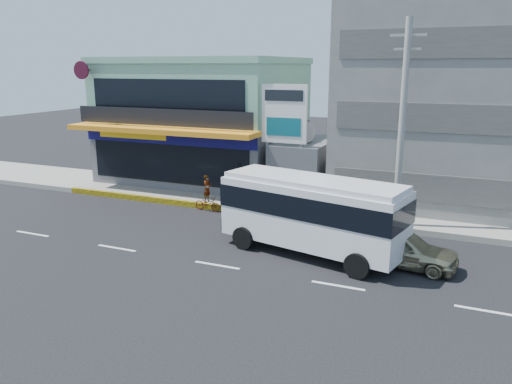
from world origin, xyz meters
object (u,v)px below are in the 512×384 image
shop_building (206,123)px  motorcycle_rider (207,199)px  concrete_building (495,82)px  satellite_dish (302,141)px  utility_pole_near (402,126)px  sedan (402,248)px  billboard (284,121)px  minibus (312,209)px

shop_building → motorcycle_rider: bearing=-61.4°
concrete_building → satellite_dish: size_ratio=10.67×
satellite_dish → utility_pole_near: size_ratio=0.15×
utility_pole_near → sedan: 6.36m
satellite_dish → billboard: billboard is taller
satellite_dish → billboard: (-0.50, -1.80, 1.35)m
billboard → sedan: 10.56m
satellite_dish → minibus: size_ratio=0.18×
shop_building → sedan: shop_building is taller
billboard → sedan: billboard is taller
shop_building → billboard: size_ratio=1.80×
concrete_building → sedan: bearing=-104.5°
shop_building → satellite_dish: shop_building is taller
sedan → motorcycle_rider: (-10.97, 3.91, -0.08)m
satellite_dish → utility_pole_near: bearing=-31.0°
shop_building → utility_pole_near: bearing=-25.1°
concrete_building → billboard: (-10.50, -5.80, -2.07)m
minibus → sedan: minibus is taller
concrete_building → minibus: concrete_building is taller
concrete_building → motorcycle_rider: size_ratio=7.90×
shop_building → motorcycle_rider: (3.90, -7.15, -3.33)m
concrete_building → motorcycle_rider: 17.50m
utility_pole_near → minibus: 6.32m
satellite_dish → billboard: bearing=-105.5°
sedan → motorcycle_rider: bearing=77.3°
utility_pole_near → motorcycle_rider: 11.07m
billboard → shop_building: bearing=147.7°
billboard → sedan: bearing=-40.6°
satellite_dish → utility_pole_near: (6.00, -3.60, 1.57)m
sedan → minibus: bearing=99.1°
billboard → motorcycle_rider: size_ratio=3.41×
shop_building → utility_pole_near: utility_pole_near is taller
sedan → billboard: bearing=56.3°
shop_building → minibus: 15.91m
satellite_dish → motorcycle_rider: bearing=-134.3°
utility_pole_near → motorcycle_rider: utility_pole_near is taller
billboard → utility_pole_near: (6.50, -1.80, 0.22)m
billboard → minibus: (3.62, -6.45, -2.95)m
minibus → concrete_building: bearing=60.7°
concrete_building → billboard: concrete_building is taller
minibus → shop_building: bearing=134.8°
minibus → sedan: (3.74, 0.14, -1.23)m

